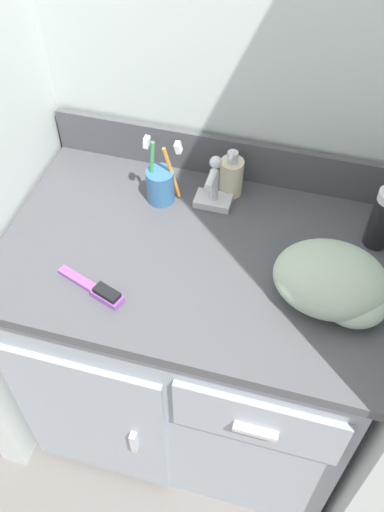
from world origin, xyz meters
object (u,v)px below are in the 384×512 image
soap_dispenser (231,176)px  shaving_cream_can (383,219)px  toothbrush_cup (161,184)px  hand_towel (336,283)px  hairbrush (98,290)px

soap_dispenser → shaving_cream_can: (0.36, -0.07, 0.02)m
toothbrush_cup → hand_towel: toothbrush_cup is taller
toothbrush_cup → shaving_cream_can: (0.52, -0.00, 0.03)m
soap_dispenser → hand_towel: soap_dispenser is taller
soap_dispenser → hand_towel: size_ratio=0.54×
soap_dispenser → toothbrush_cup: bearing=-156.3°
soap_dispenser → hairbrush: soap_dispenser is taller
shaving_cream_can → hairbrush: size_ratio=0.92×
soap_dispenser → hairbrush: (-0.20, -0.39, -0.04)m
toothbrush_cup → soap_dispenser: (0.16, 0.07, 0.00)m
soap_dispenser → hand_towel: bearing=-43.4°
soap_dispenser → hand_towel: 0.39m
toothbrush_cup → soap_dispenser: toothbrush_cup is taller
soap_dispenser → shaving_cream_can: shaving_cream_can is taller
hairbrush → hand_towel: size_ratio=0.69×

